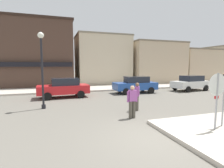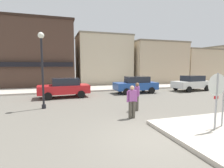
# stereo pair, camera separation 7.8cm
# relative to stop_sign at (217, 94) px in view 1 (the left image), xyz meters

# --- Properties ---
(ground_plane) EXTENTS (160.00, 160.00, 0.00)m
(ground_plane) POSITION_rel_stop_sign_xyz_m (-2.39, 0.25, -1.52)
(ground_plane) COLOR #6B665B
(kerb_far) EXTENTS (80.00, 4.00, 0.15)m
(kerb_far) POSITION_rel_stop_sign_xyz_m (-2.39, 13.87, -1.44)
(kerb_far) COLOR beige
(kerb_far) RESTS_ON ground
(stop_sign) EXTENTS (0.82, 0.07, 2.30)m
(stop_sign) POSITION_rel_stop_sign_xyz_m (0.00, 0.00, 0.00)
(stop_sign) COLOR #9E9EA3
(stop_sign) RESTS_ON ground
(one_way_sign) EXTENTS (0.60, 0.06, 2.10)m
(one_way_sign) POSITION_rel_stop_sign_xyz_m (0.64, 0.24, -0.19)
(one_way_sign) COLOR #9E9EA3
(one_way_sign) RESTS_ON ground
(lamp_post) EXTENTS (0.36, 0.36, 4.54)m
(lamp_post) POSITION_rel_stop_sign_xyz_m (-6.41, 6.16, 1.44)
(lamp_post) COLOR black
(lamp_post) RESTS_ON ground
(parked_car_nearest) EXTENTS (4.09, 2.05, 1.56)m
(parked_car_nearest) POSITION_rel_stop_sign_xyz_m (-5.06, 9.64, -0.71)
(parked_car_nearest) COLOR red
(parked_car_nearest) RESTS_ON ground
(parked_car_second) EXTENTS (4.01, 1.90, 1.56)m
(parked_car_second) POSITION_rel_stop_sign_xyz_m (1.47, 9.97, -0.71)
(parked_car_second) COLOR #234C9E
(parked_car_second) RESTS_ON ground
(parked_car_third) EXTENTS (4.16, 2.21, 1.56)m
(parked_car_third) POSITION_rel_stop_sign_xyz_m (7.61, 9.63, -0.71)
(parked_car_third) COLOR white
(parked_car_third) RESTS_ON ground
(pedestrian_crossing_near) EXTENTS (0.55, 0.22, 1.61)m
(pedestrian_crossing_near) POSITION_rel_stop_sign_xyz_m (-2.16, 2.76, -0.65)
(pedestrian_crossing_near) COLOR #4C473D
(pedestrian_crossing_near) RESTS_ON ground
(pedestrian_crossing_far) EXTENTS (0.38, 0.51, 1.61)m
(pedestrian_crossing_far) POSITION_rel_stop_sign_xyz_m (-1.29, 4.00, -0.65)
(pedestrian_crossing_far) COLOR #4C473D
(pedestrian_crossing_far) RESTS_ON ground
(building_corner_shop) EXTENTS (8.34, 8.11, 7.97)m
(building_corner_shop) POSITION_rel_stop_sign_xyz_m (-7.63, 19.68, 2.47)
(building_corner_shop) COLOR #473328
(building_corner_shop) RESTS_ON ground
(building_storefront_left_near) EXTENTS (7.16, 5.62, 6.66)m
(building_storefront_left_near) POSITION_rel_stop_sign_xyz_m (0.65, 19.00, 1.82)
(building_storefront_left_near) COLOR beige
(building_storefront_left_near) RESTS_ON ground
(building_storefront_left_mid) EXTENTS (7.94, 6.53, 5.95)m
(building_storefront_left_mid) POSITION_rel_stop_sign_xyz_m (8.49, 18.58, 1.46)
(building_storefront_left_mid) COLOR tan
(building_storefront_left_mid) RESTS_ON ground
(building_storefront_right_near) EXTENTS (7.52, 5.68, 5.21)m
(building_storefront_right_near) POSITION_rel_stop_sign_xyz_m (16.77, 18.74, 1.09)
(building_storefront_right_near) COLOR tan
(building_storefront_right_near) RESTS_ON ground
(building_storefront_right_far) EXTENTS (6.02, 7.01, 5.99)m
(building_storefront_right_far) POSITION_rel_stop_sign_xyz_m (23.93, 19.99, 1.48)
(building_storefront_right_far) COLOR beige
(building_storefront_right_far) RESTS_ON ground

